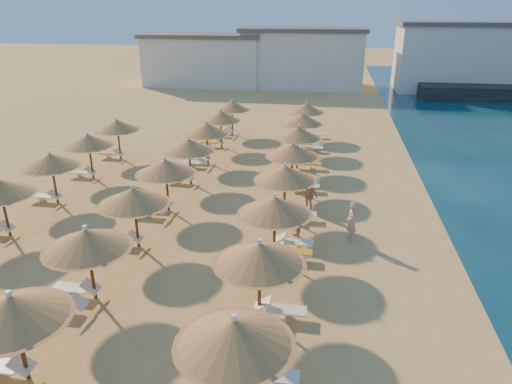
% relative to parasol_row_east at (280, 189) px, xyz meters
% --- Properties ---
extents(ground, '(220.00, 220.00, 0.00)m').
position_rel_parasol_row_east_xyz_m(ground, '(-2.47, -2.08, -2.30)').
color(ground, tan).
rests_on(ground, ground).
extents(hotel_blocks, '(47.62, 8.83, 8.10)m').
position_rel_parasol_row_east_xyz_m(hotel_blocks, '(1.22, 42.54, 1.40)').
color(hotel_blocks, silver).
rests_on(hotel_blocks, ground).
extents(parasol_row_east, '(3.03, 37.51, 2.85)m').
position_rel_parasol_row_east_xyz_m(parasol_row_east, '(0.00, 0.00, 0.00)').
color(parasol_row_east, brown).
rests_on(parasol_row_east, ground).
extents(parasol_row_west, '(3.03, 37.51, 2.85)m').
position_rel_parasol_row_east_xyz_m(parasol_row_west, '(-5.88, 0.00, 0.00)').
color(parasol_row_west, brown).
rests_on(parasol_row_west, ground).
extents(parasol_row_inland, '(3.03, 22.19, 2.85)m').
position_rel_parasol_row_east_xyz_m(parasol_row_inland, '(-12.02, 0.00, 0.00)').
color(parasol_row_inland, brown).
rests_on(parasol_row_inland, ground).
extents(loungers, '(15.15, 35.03, 0.66)m').
position_rel_parasol_row_east_xyz_m(loungers, '(-4.67, -0.11, -1.96)').
color(loungers, white).
rests_on(loungers, ground).
extents(beachgoer_a, '(0.52, 0.71, 1.81)m').
position_rel_parasol_row_east_xyz_m(beachgoer_a, '(3.11, 0.16, -1.40)').
color(beachgoer_a, tan).
rests_on(beachgoer_a, ground).
extents(beachgoer_c, '(1.04, 0.77, 1.65)m').
position_rel_parasol_row_east_xyz_m(beachgoer_c, '(1.09, 3.05, -1.48)').
color(beachgoer_c, tan).
rests_on(beachgoer_c, ground).
extents(beachgoer_b, '(0.73, 0.86, 1.55)m').
position_rel_parasol_row_east_xyz_m(beachgoer_b, '(0.70, -0.10, -1.53)').
color(beachgoer_b, tan).
rests_on(beachgoer_b, ground).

